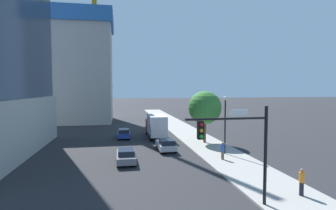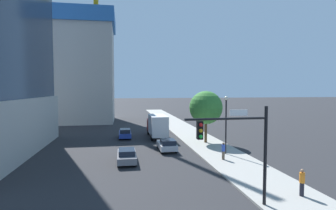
{
  "view_description": "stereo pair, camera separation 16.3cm",
  "coord_description": "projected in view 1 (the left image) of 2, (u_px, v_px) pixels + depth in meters",
  "views": [
    {
      "loc": [
        -2.96,
        -10.01,
        7.19
      ],
      "look_at": [
        0.47,
        8.77,
        6.04
      ],
      "focal_mm": 28.6,
      "sensor_mm": 36.0,
      "label": 1
    },
    {
      "loc": [
        -2.8,
        -10.04,
        7.19
      ],
      "look_at": [
        0.47,
        8.77,
        6.04
      ],
      "focal_mm": 28.6,
      "sensor_mm": 36.0,
      "label": 2
    }
  ],
  "objects": [
    {
      "name": "sidewalk",
      "position": [
        212.0,
        149.0,
        31.85
      ],
      "size": [
        5.19,
        120.0,
        0.15
      ],
      "primitive_type": "cube",
      "color": "#9E9B93",
      "rests_on": "ground"
    },
    {
      "name": "construction_building",
      "position": [
        74.0,
        62.0,
        57.66
      ],
      "size": [
        18.18,
        24.53,
        33.21
      ],
      "color": "#B2AFA8",
      "rests_on": "ground"
    },
    {
      "name": "traffic_light_pole",
      "position": [
        238.0,
        140.0,
        15.78
      ],
      "size": [
        5.1,
        0.48,
        6.02
      ],
      "color": "black",
      "rests_on": "sidewalk"
    },
    {
      "name": "street_lamp",
      "position": [
        225.0,
        117.0,
        28.88
      ],
      "size": [
        0.44,
        0.44,
        6.26
      ],
      "color": "black",
      "rests_on": "sidewalk"
    },
    {
      "name": "street_tree",
      "position": [
        205.0,
        108.0,
        35.01
      ],
      "size": [
        4.34,
        4.34,
        6.77
      ],
      "color": "brown",
      "rests_on": "sidewalk"
    },
    {
      "name": "car_silver",
      "position": [
        166.0,
        145.0,
        30.95
      ],
      "size": [
        1.89,
        4.11,
        1.44
      ],
      "color": "#B7B7BC",
      "rests_on": "ground"
    },
    {
      "name": "car_blue",
      "position": [
        124.0,
        133.0,
        38.87
      ],
      "size": [
        1.73,
        4.18,
        1.45
      ],
      "color": "#233D9E",
      "rests_on": "ground"
    },
    {
      "name": "car_gray",
      "position": [
        126.0,
        156.0,
        26.06
      ],
      "size": [
        1.8,
        4.41,
        1.38
      ],
      "color": "slate",
      "rests_on": "ground"
    },
    {
      "name": "box_truck",
      "position": [
        156.0,
        125.0,
        39.33
      ],
      "size": [
        2.32,
        7.71,
        3.39
      ],
      "color": "#B21E1E",
      "rests_on": "ground"
    },
    {
      "name": "pedestrian_orange_shirt",
      "position": [
        302.0,
        182.0,
        17.62
      ],
      "size": [
        0.34,
        0.34,
        1.8
      ],
      "color": "black",
      "rests_on": "sidewalk"
    },
    {
      "name": "pedestrian_blue_shirt",
      "position": [
        223.0,
        151.0,
        26.68
      ],
      "size": [
        0.34,
        0.34,
        1.72
      ],
      "color": "brown",
      "rests_on": "sidewalk"
    }
  ]
}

